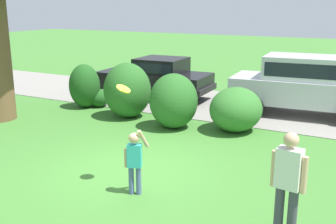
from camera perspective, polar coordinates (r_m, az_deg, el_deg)
The scene contains 11 objects.
ground_plane at distance 9.03m, azimuth -5.53°, elevation -8.08°, with size 80.00×80.00×0.00m, color #3D752D.
driveway_strip at distance 14.66m, azimuth 8.85°, elevation 0.77°, with size 28.00×4.40×0.02m, color gray.
shrub_near_tree at distance 14.56m, azimuth -11.18°, elevation 3.31°, with size 1.27×1.16×1.51m.
shrub_centre_left at distance 13.03m, azimuth -5.66°, elevation 3.01°, with size 1.50×1.47×1.73m.
shrub_centre at distance 11.83m, azimuth 0.77°, elevation 1.53°, with size 1.39×1.41×1.59m.
shrub_centre_right at distance 11.73m, azimuth 9.38°, elevation 0.36°, with size 1.46×1.65×1.25m.
parked_sedan at distance 15.63m, azimuth -1.61°, elevation 4.93°, with size 4.48×2.26×1.56m.
parked_suv at distance 13.84m, azimuth 18.35°, elevation 3.90°, with size 4.82×2.37×1.92m.
child_thrower at distance 7.71m, azimuth -4.66°, elevation -6.40°, with size 0.39×0.37×1.29m.
frisbee at distance 7.82m, azimuth -6.20°, elevation 3.20°, with size 0.27×0.28×0.16m.
adult_onlooker at distance 6.29m, azimuth 16.26°, elevation -9.34°, with size 0.53×0.26×1.74m.
Camera 1 is at (4.70, -6.89, 3.47)m, focal length 44.04 mm.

